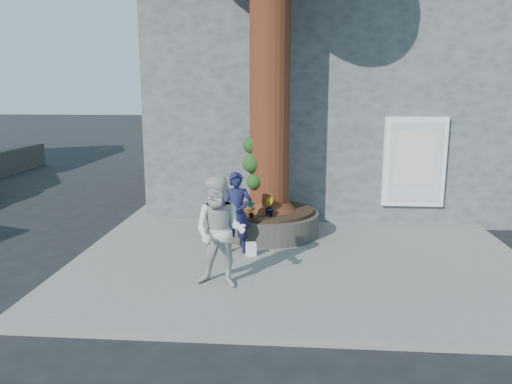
{
  "coord_description": "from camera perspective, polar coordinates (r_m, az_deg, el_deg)",
  "views": [
    {
      "loc": [
        1.39,
        -9.25,
        3.43
      ],
      "look_at": [
        0.54,
        1.37,
        1.25
      ],
      "focal_mm": 35.0,
      "sensor_mm": 36.0,
      "label": 1
    }
  ],
  "objects": [
    {
      "name": "plant_a",
      "position": [
        10.75,
        -0.58,
        -2.0
      ],
      "size": [
        0.23,
        0.18,
        0.38
      ],
      "primitive_type": "imported",
      "rotation": [
        0.0,
        0.0,
        0.26
      ],
      "color": "gray",
      "rests_on": "planter"
    },
    {
      "name": "plant_b",
      "position": [
        10.9,
        1.49,
        -1.69
      ],
      "size": [
        0.3,
        0.3,
        0.42
      ],
      "primitive_type": "imported",
      "rotation": [
        0.0,
        0.0,
        1.99
      ],
      "color": "gray",
      "rests_on": "planter"
    },
    {
      "name": "ground",
      "position": [
        9.97,
        -3.77,
        -8.6
      ],
      "size": [
        120.0,
        120.0,
        0.0
      ],
      "primitive_type": "plane",
      "color": "black",
      "rests_on": "ground"
    },
    {
      "name": "stone_shop",
      "position": [
        16.49,
        8.58,
        10.5
      ],
      "size": [
        10.3,
        8.3,
        6.3
      ],
      "color": "#4C4F51",
      "rests_on": "ground"
    },
    {
      "name": "plant_c",
      "position": [
        11.49,
        1.73,
        -1.28
      ],
      "size": [
        0.25,
        0.25,
        0.31
      ],
      "primitive_type": "imported",
      "rotation": [
        0.0,
        0.0,
        3.81
      ],
      "color": "gray",
      "rests_on": "planter"
    },
    {
      "name": "shopping_bag",
      "position": [
        10.2,
        -0.58,
        -6.54
      ],
      "size": [
        0.23,
        0.17,
        0.28
      ],
      "primitive_type": "cube",
      "rotation": [
        0.0,
        0.0,
        0.3
      ],
      "color": "white",
      "rests_on": "pavement"
    },
    {
      "name": "plant_d",
      "position": [
        12.38,
        0.37,
        -0.46
      ],
      "size": [
        0.32,
        0.31,
        0.26
      ],
      "primitive_type": "imported",
      "rotation": [
        0.0,
        0.0,
        5.6
      ],
      "color": "gray",
      "rests_on": "planter"
    },
    {
      "name": "planter",
      "position": [
        11.67,
        1.52,
        -3.43
      ],
      "size": [
        2.3,
        2.3,
        0.6
      ],
      "color": "black",
      "rests_on": "pavement"
    },
    {
      "name": "yellow_line",
      "position": [
        11.69,
        -18.09,
        -6.08
      ],
      "size": [
        0.1,
        30.0,
        0.01
      ],
      "primitive_type": "cube",
      "color": "yellow",
      "rests_on": "ground"
    },
    {
      "name": "man",
      "position": [
        10.25,
        -2.2,
        -2.39
      ],
      "size": [
        0.63,
        0.44,
        1.68
      ],
      "primitive_type": "imported",
      "rotation": [
        0.0,
        0.0,
        0.05
      ],
      "color": "#141538",
      "rests_on": "pavement"
    },
    {
      "name": "pavement",
      "position": [
        10.79,
        4.96,
        -6.67
      ],
      "size": [
        9.0,
        8.0,
        0.12
      ],
      "primitive_type": "cube",
      "color": "slate",
      "rests_on": "ground"
    },
    {
      "name": "woman",
      "position": [
        8.47,
        -4.12,
        -4.61
      ],
      "size": [
        1.04,
        0.88,
        1.91
      ],
      "primitive_type": "imported",
      "rotation": [
        0.0,
        0.0,
        -0.18
      ],
      "color": "beige",
      "rests_on": "pavement"
    }
  ]
}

